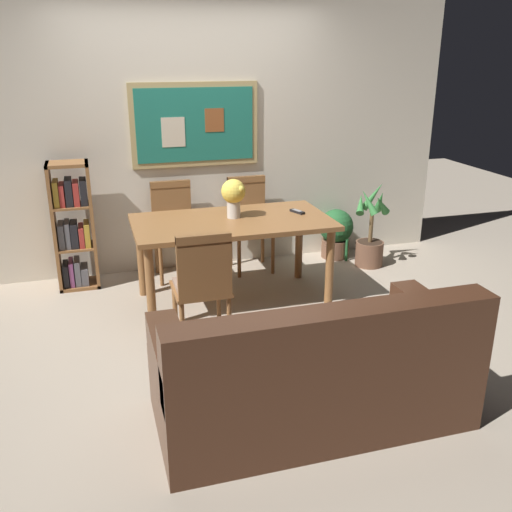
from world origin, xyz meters
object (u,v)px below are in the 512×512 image
Objects in this scene: dining_chair_near_left at (202,280)px; bookshelf at (73,228)px; leather_couch at (313,375)px; potted_ivy at (336,232)px; tv_remote at (297,212)px; dining_chair_far_left at (173,222)px; dining_table at (232,230)px; flower_vase at (234,194)px; dining_chair_far_right at (249,216)px; potted_palm at (370,238)px.

bookshelf is (-0.88, 1.48, 0.03)m from dining_chair_near_left.
dining_chair_near_left is 0.51× the size of leather_couch.
tv_remote is (-0.72, -0.75, 0.48)m from potted_ivy.
tv_remote is (0.98, -0.73, 0.22)m from dining_chair_far_left.
flower_vase reaches higher than dining_table.
dining_chair_near_left and dining_chair_far_right have the same top height.
flower_vase is (-0.33, -0.71, 0.41)m from dining_chair_far_right.
dining_chair_near_left is 2.34m from potted_ivy.
dining_table is at bearing -116.55° from flower_vase.
dining_chair_far_left is 1.97m from potted_palm.
dining_table is 1.92× the size of potted_palm.
potted_palm is at bearing -5.40° from bookshelf.
dining_chair_near_left and dining_chair_far_left have the same top height.
bookshelf reaches higher than tv_remote.
bookshelf is (-1.29, 0.73, -0.09)m from dining_table.
dining_chair_far_right is at bearing 82.44° from leather_couch.
dining_chair_near_left is (-0.41, -0.75, -0.11)m from dining_table.
dining_chair_far_left is 2.61m from leather_couch.
tv_remote is (0.57, 1.84, 0.44)m from leather_couch.
potted_palm is (0.23, -0.33, 0.02)m from potted_ivy.
dining_chair_far_left is at bearing 99.00° from leather_couch.
potted_palm is at bearing -14.60° from dining_chair_far_right.
bookshelf is at bearing 174.60° from potted_palm.
dining_chair_near_left is at bearing -138.29° from potted_ivy.
dining_table is at bearing 61.19° from dining_chair_near_left.
potted_palm is (1.18, -0.31, -0.25)m from dining_chair_far_right.
dining_table is at bearing -148.88° from potted_ivy.
potted_palm reaches higher than tv_remote.
leather_couch is 2.90m from potted_ivy.
potted_ivy is (1.73, 1.54, -0.27)m from dining_chair_near_left.
dining_table is 5.00× the size of flower_vase.
tv_remote reaches higher than potted_ivy.
dining_chair_near_left reaches higher than potted_ivy.
leather_couch reaches higher than potted_ivy.
dining_table is at bearing -175.18° from tv_remote.
dining_chair_far_left is 5.64× the size of tv_remote.
tv_remote is at bearing 38.29° from dining_chair_near_left.
bookshelf is at bearing 150.41° from dining_table.
flower_vase is at bearing 63.45° from dining_table.
leather_couch is at bearing -81.00° from dining_chair_far_left.
dining_chair_far_right reaches higher than potted_ivy.
dining_chair_far_left is 0.91m from bookshelf.
dining_chair_far_right is 0.78× the size of bookshelf.
leather_couch is 2.10× the size of potted_palm.
dining_chair_far_right is at bearing 63.00° from dining_chair_near_left.
tv_remote is (1.89, -0.68, 0.19)m from bookshelf.
dining_chair_far_right is 1.06× the size of potted_palm.
bookshelf is 2.87m from potted_palm.
potted_palm is (2.84, -0.27, -0.27)m from bookshelf.
dining_chair_far_right reaches higher than tv_remote.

